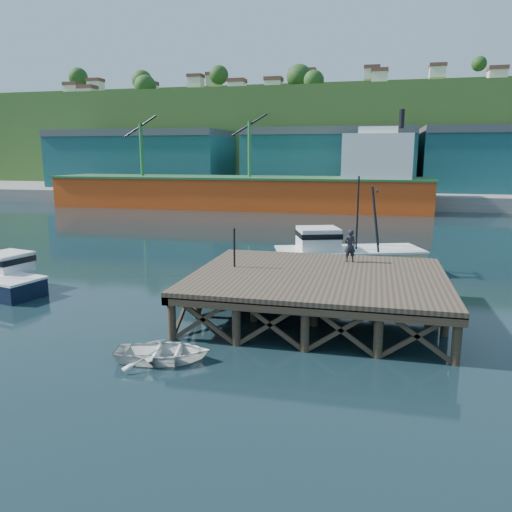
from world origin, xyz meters
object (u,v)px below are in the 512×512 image
(dinghy, at_px, (163,352))
(dockworker, at_px, (350,246))
(trawler, at_px, (346,253))
(boat_black, at_px, (241,288))

(dinghy, height_order, dockworker, dockworker)
(trawler, relative_size, dinghy, 2.83)
(trawler, relative_size, dockworker, 5.84)
(boat_black, height_order, dinghy, boat_black)
(boat_black, distance_m, dinghy, 8.36)
(trawler, xyz_separation_m, dinghy, (-5.92, -16.48, -0.95))
(boat_black, distance_m, dockworker, 6.26)
(trawler, distance_m, dinghy, 17.54)
(boat_black, bearing_deg, trawler, 62.39)
(dinghy, bearing_deg, dockworker, -45.45)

